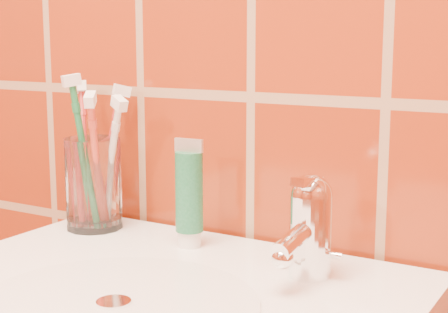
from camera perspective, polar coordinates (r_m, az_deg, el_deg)
The scene contains 8 objects.
glass_tumbler at distance 0.99m, azimuth -10.81°, elevation -2.22°, with size 0.08×0.08×0.13m, color white.
toothpaste_tube at distance 0.89m, azimuth -2.91°, elevation -3.34°, with size 0.04×0.04×0.14m.
faucet at distance 0.78m, azimuth 7.08°, elevation -5.52°, with size 0.05×0.11×0.12m.
toothbrush_0 at distance 0.97m, azimuth -11.52°, elevation 0.14°, with size 0.04×0.05×0.23m, color #1D703E, non-canonical shape.
toothbrush_1 at distance 0.96m, azimuth -9.46°, elevation -0.74°, with size 0.08×0.05×0.20m, color silver, non-canonical shape.
toothbrush_2 at distance 1.01m, azimuth -11.54°, elevation 0.14°, with size 0.06×0.07×0.21m, color #B52A26, non-canonical shape.
toothbrush_3 at distance 0.95m, azimuth -10.56°, elevation -0.67°, with size 0.06×0.08×0.20m, color #C03B29, non-canonical shape.
toothbrush_4 at distance 1.00m, azimuth -9.67°, elevation -0.01°, with size 0.05×0.06×0.21m, color #AA2424, non-canonical shape.
Camera 1 is at (0.43, 0.40, 1.12)m, focal length 55.00 mm.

